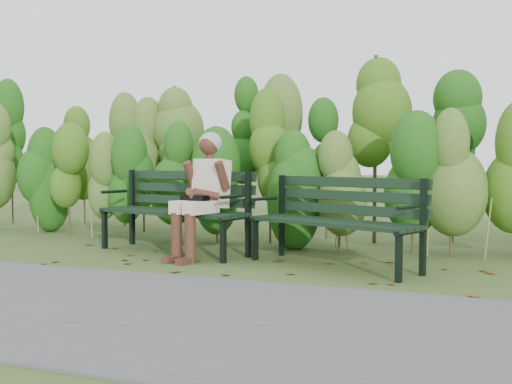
% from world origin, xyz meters
% --- Properties ---
extents(ground, '(80.00, 80.00, 0.00)m').
position_xyz_m(ground, '(0.00, 0.00, 0.00)').
color(ground, '#3F4E1E').
extents(footpath, '(60.00, 2.50, 0.01)m').
position_xyz_m(footpath, '(0.00, -2.20, 0.01)').
color(footpath, '#474749').
rests_on(footpath, ground).
extents(hedge_band, '(11.04, 1.67, 2.42)m').
position_xyz_m(hedge_band, '(0.00, 1.86, 1.26)').
color(hedge_band, '#47381E').
rests_on(hedge_band, ground).
extents(leaf_litter, '(5.74, 2.17, 0.01)m').
position_xyz_m(leaf_litter, '(-0.17, -0.22, 0.00)').
color(leaf_litter, brown).
rests_on(leaf_litter, ground).
extents(bench_left, '(2.06, 1.09, 0.98)m').
position_xyz_m(bench_left, '(-1.04, 0.47, 0.58)').
color(bench_left, black).
rests_on(bench_left, ground).
extents(bench_right, '(1.96, 1.28, 0.94)m').
position_xyz_m(bench_right, '(0.99, 0.18, 0.55)').
color(bench_right, black).
rests_on(bench_right, ground).
extents(seated_woman, '(0.60, 0.88, 1.43)m').
position_xyz_m(seated_woman, '(-0.56, 0.14, 0.81)').
color(seated_woman, beige).
rests_on(seated_woman, ground).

